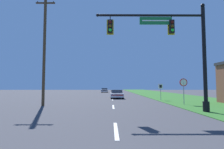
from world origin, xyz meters
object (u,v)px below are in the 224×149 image
route_sign_post (161,88)px  stop_sign (184,85)px  signal_mast (178,46)px  far_car (105,90)px  car_ahead (117,94)px  utility_pole_near (44,47)px

route_sign_post → stop_sign: bearing=-81.1°
signal_mast → far_car: size_ratio=1.80×
signal_mast → route_sign_post: signal_mast is taller
stop_sign → route_sign_post: (-0.80, 5.09, -0.34)m
car_ahead → far_car: (-2.69, 23.88, -0.00)m
signal_mast → far_car: signal_mast is taller
signal_mast → utility_pole_near: 11.68m
route_sign_post → signal_mast: bearing=-98.7°
car_ahead → stop_sign: size_ratio=1.86×
far_car → route_sign_post: size_ratio=2.16×
stop_sign → far_car: bearing=105.0°
utility_pole_near → far_car: bearing=82.7°
car_ahead → route_sign_post: bearing=-37.8°
far_car → stop_sign: (8.91, -33.17, 1.26)m
car_ahead → far_car: 24.04m
far_car → stop_sign: 34.37m
signal_mast → stop_sign: signal_mast is taller
route_sign_post → car_ahead: bearing=142.2°
stop_sign → route_sign_post: stop_sign is taller
stop_sign → utility_pole_near: bearing=-176.2°
car_ahead → route_sign_post: (5.42, -4.20, 0.92)m
stop_sign → route_sign_post: size_ratio=1.23×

